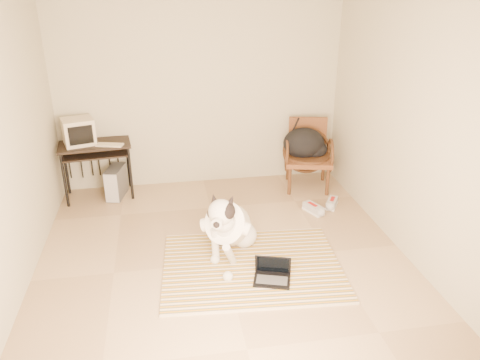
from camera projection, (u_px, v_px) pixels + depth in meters
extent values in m
plane|color=tan|center=(225.00, 262.00, 5.08)|extent=(4.50, 4.50, 0.00)
plane|color=#BBB499|center=(200.00, 92.00, 6.57)|extent=(4.50, 0.00, 4.50)
plane|color=#BBB499|center=(281.00, 281.00, 2.51)|extent=(4.50, 0.00, 4.50)
plane|color=#BBB499|center=(4.00, 157.00, 4.22)|extent=(0.00, 4.50, 4.50)
plane|color=#BBB499|center=(413.00, 134.00, 4.85)|extent=(0.00, 4.50, 4.50)
cube|color=#BA7D20|center=(259.00, 300.00, 4.46)|extent=(1.89, 0.43, 0.02)
cube|color=#336E2C|center=(255.00, 282.00, 4.72)|extent=(1.89, 0.43, 0.02)
cube|color=#564284|center=(252.00, 266.00, 4.98)|extent=(1.89, 0.43, 0.02)
cube|color=#BC7F3E|center=(249.00, 252.00, 5.25)|extent=(1.89, 0.43, 0.02)
cube|color=beige|center=(246.00, 239.00, 5.51)|extent=(1.89, 0.43, 0.02)
sphere|color=silver|center=(220.00, 232.00, 5.37)|extent=(0.29, 0.29, 0.29)
sphere|color=silver|center=(244.00, 235.00, 5.32)|extent=(0.29, 0.29, 0.29)
ellipsoid|color=silver|center=(232.00, 232.00, 5.32)|extent=(0.36, 0.33, 0.29)
ellipsoid|color=silver|center=(228.00, 224.00, 5.09)|extent=(0.59, 0.75, 0.63)
cylinder|color=white|center=(228.00, 224.00, 5.10)|extent=(0.61, 0.69, 0.58)
sphere|color=silver|center=(224.00, 221.00, 4.86)|extent=(0.25, 0.25, 0.25)
sphere|color=silver|center=(221.00, 212.00, 4.72)|extent=(0.27, 0.27, 0.27)
ellipsoid|color=black|center=(225.00, 211.00, 4.70)|extent=(0.21, 0.23, 0.20)
cylinder|color=silver|center=(218.00, 221.00, 4.63)|extent=(0.16, 0.17, 0.11)
sphere|color=black|center=(216.00, 225.00, 4.56)|extent=(0.07, 0.07, 0.07)
cone|color=black|center=(214.00, 200.00, 4.74)|extent=(0.14, 0.17, 0.17)
cone|color=black|center=(231.00, 201.00, 4.71)|extent=(0.15, 0.15, 0.17)
torus|color=white|center=(223.00, 218.00, 4.83)|extent=(0.27, 0.21, 0.22)
cylinder|color=silver|center=(215.00, 245.00, 4.99)|extent=(0.12, 0.14, 0.40)
cylinder|color=silver|center=(230.00, 254.00, 4.86)|extent=(0.21, 0.36, 0.41)
sphere|color=silver|center=(215.00, 259.00, 5.03)|extent=(0.10, 0.10, 0.10)
sphere|color=silver|center=(228.00, 276.00, 4.74)|extent=(0.11, 0.11, 0.11)
cone|color=black|center=(235.00, 230.00, 5.60)|extent=(0.10, 0.41, 0.10)
cube|color=black|center=(272.00, 280.00, 4.72)|extent=(0.43, 0.36, 0.02)
cube|color=#464649|center=(272.00, 280.00, 4.71)|extent=(0.34, 0.24, 0.00)
cube|color=black|center=(273.00, 265.00, 4.75)|extent=(0.37, 0.20, 0.24)
cube|color=black|center=(273.00, 265.00, 4.74)|extent=(0.33, 0.17, 0.21)
cube|color=black|center=(94.00, 145.00, 6.30)|extent=(0.99, 0.62, 0.03)
cube|color=black|center=(95.00, 154.00, 6.31)|extent=(0.87, 0.51, 0.02)
cylinder|color=black|center=(65.00, 181.00, 6.16)|extent=(0.04, 0.04, 0.75)
cylinder|color=black|center=(66.00, 169.00, 6.54)|extent=(0.04, 0.04, 0.75)
cylinder|color=black|center=(131.00, 174.00, 6.38)|extent=(0.04, 0.04, 0.75)
cylinder|color=black|center=(128.00, 163.00, 6.76)|extent=(0.04, 0.04, 0.75)
cube|color=beige|center=(78.00, 131.00, 6.22)|extent=(0.48, 0.47, 0.35)
cube|color=black|center=(81.00, 135.00, 6.07)|extent=(0.30, 0.10, 0.25)
cube|color=beige|center=(110.00, 145.00, 6.21)|extent=(0.37, 0.22, 0.02)
cube|color=#464649|center=(116.00, 182.00, 6.52)|extent=(0.29, 0.48, 0.43)
cube|color=#B1B1B6|center=(111.00, 189.00, 6.31)|extent=(0.18, 0.05, 0.41)
cube|color=brown|center=(308.00, 159.00, 6.72)|extent=(0.76, 0.75, 0.07)
cylinder|color=#341C0E|center=(308.00, 157.00, 6.70)|extent=(0.60, 0.60, 0.04)
cube|color=brown|center=(308.00, 133.00, 6.86)|extent=(0.55, 0.17, 0.49)
cylinder|color=#341C0E|center=(290.00, 181.00, 6.58)|extent=(0.05, 0.05, 0.40)
cylinder|color=#341C0E|center=(288.00, 167.00, 7.07)|extent=(0.05, 0.05, 0.40)
cylinder|color=#341C0E|center=(328.00, 182.00, 6.56)|extent=(0.05, 0.05, 0.40)
cylinder|color=#341C0E|center=(323.00, 168.00, 7.04)|extent=(0.05, 0.05, 0.40)
ellipsoid|color=black|center=(304.00, 143.00, 6.67)|extent=(0.59, 0.49, 0.44)
ellipsoid|color=black|center=(315.00, 149.00, 6.69)|extent=(0.37, 0.30, 0.25)
cube|color=silver|center=(313.00, 211.00, 6.15)|extent=(0.24, 0.34, 0.03)
cube|color=gray|center=(313.00, 208.00, 6.13)|extent=(0.23, 0.32, 0.10)
cube|color=#A31715|center=(314.00, 205.00, 6.11)|extent=(0.11, 0.16, 0.02)
cube|color=silver|center=(332.00, 205.00, 6.30)|extent=(0.26, 0.32, 0.03)
cube|color=gray|center=(332.00, 203.00, 6.28)|extent=(0.25, 0.31, 0.09)
cube|color=#A31715|center=(332.00, 200.00, 6.27)|extent=(0.12, 0.15, 0.02)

